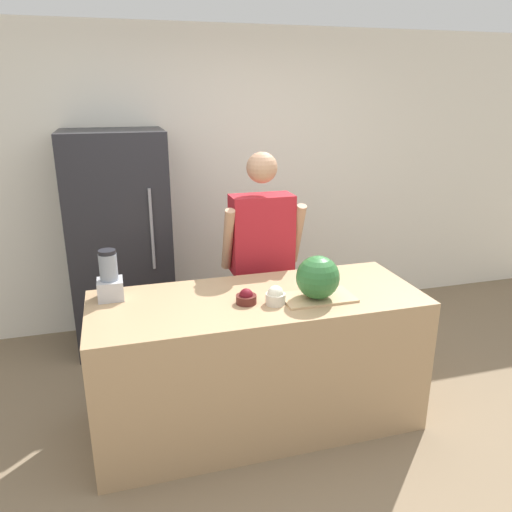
{
  "coord_description": "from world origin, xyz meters",
  "views": [
    {
      "loc": [
        -0.78,
        -2.29,
        2.07
      ],
      "look_at": [
        0.0,
        0.43,
        1.13
      ],
      "focal_mm": 35.0,
      "sensor_mm": 36.0,
      "label": 1
    }
  ],
  "objects_px": {
    "blender": "(110,279)",
    "refrigerator": "(121,242)",
    "watermelon": "(318,277)",
    "bowl_cream": "(275,296)",
    "person": "(262,264)",
    "bowl_cherries": "(246,298)"
  },
  "relations": [
    {
      "from": "bowl_cherries",
      "to": "refrigerator",
      "type": "bearing_deg",
      "value": 115.37
    },
    {
      "from": "refrigerator",
      "to": "person",
      "type": "height_order",
      "value": "refrigerator"
    },
    {
      "from": "watermelon",
      "to": "blender",
      "type": "distance_m",
      "value": 1.24
    },
    {
      "from": "watermelon",
      "to": "bowl_cherries",
      "type": "bearing_deg",
      "value": 170.79
    },
    {
      "from": "watermelon",
      "to": "bowl_cream",
      "type": "height_order",
      "value": "watermelon"
    },
    {
      "from": "refrigerator",
      "to": "bowl_cherries",
      "type": "distance_m",
      "value": 1.59
    },
    {
      "from": "refrigerator",
      "to": "bowl_cream",
      "type": "relative_size",
      "value": 15.26
    },
    {
      "from": "blender",
      "to": "refrigerator",
      "type": "bearing_deg",
      "value": 85.75
    },
    {
      "from": "bowl_cherries",
      "to": "blender",
      "type": "bearing_deg",
      "value": 159.09
    },
    {
      "from": "bowl_cream",
      "to": "person",
      "type": "bearing_deg",
      "value": 79.37
    },
    {
      "from": "bowl_cream",
      "to": "blender",
      "type": "distance_m",
      "value": 0.99
    },
    {
      "from": "blender",
      "to": "bowl_cherries",
      "type": "bearing_deg",
      "value": -20.91
    },
    {
      "from": "refrigerator",
      "to": "bowl_cherries",
      "type": "xyz_separation_m",
      "value": [
        0.68,
        -1.43,
        0.02
      ]
    },
    {
      "from": "blender",
      "to": "person",
      "type": "bearing_deg",
      "value": 21.21
    },
    {
      "from": "watermelon",
      "to": "bowl_cream",
      "type": "distance_m",
      "value": 0.27
    },
    {
      "from": "refrigerator",
      "to": "watermelon",
      "type": "distance_m",
      "value": 1.86
    },
    {
      "from": "refrigerator",
      "to": "watermelon",
      "type": "bearing_deg",
      "value": -53.79
    },
    {
      "from": "person",
      "to": "blender",
      "type": "height_order",
      "value": "person"
    },
    {
      "from": "watermelon",
      "to": "bowl_cream",
      "type": "bearing_deg",
      "value": 177.51
    },
    {
      "from": "person",
      "to": "bowl_cream",
      "type": "bearing_deg",
      "value": -100.63
    },
    {
      "from": "refrigerator",
      "to": "person",
      "type": "distance_m",
      "value": 1.22
    },
    {
      "from": "watermelon",
      "to": "refrigerator",
      "type": "bearing_deg",
      "value": 126.21
    }
  ]
}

